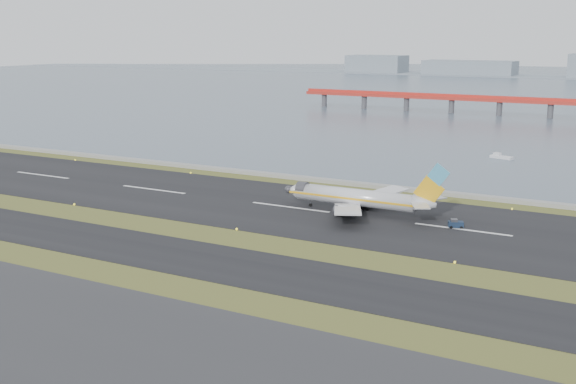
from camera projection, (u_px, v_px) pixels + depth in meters
name	position (u px, v px, depth m)	size (l,w,h in m)	color
ground	(216.00, 239.00, 139.81)	(1000.00, 1000.00, 0.00)	#3D4A1A
taxiway_strip	(177.00, 255.00, 129.55)	(1000.00, 18.00, 0.10)	black
runway_strip	(290.00, 207.00, 165.41)	(1000.00, 45.00, 0.10)	black
seawall	(345.00, 183.00, 190.93)	(1000.00, 2.50, 1.00)	gray
bay_water	(571.00, 89.00, 532.55)	(1400.00, 800.00, 1.30)	#4B596B
red_pier	(551.00, 103.00, 342.20)	(260.00, 5.00, 10.20)	red
airliner	(361.00, 198.00, 159.43)	(38.52, 32.89, 12.80)	silver
pushback_tug	(455.00, 224.00, 147.61)	(3.43, 2.78, 1.92)	#15233A
workboat_near	(501.00, 157.00, 231.29)	(7.71, 4.31, 1.79)	silver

